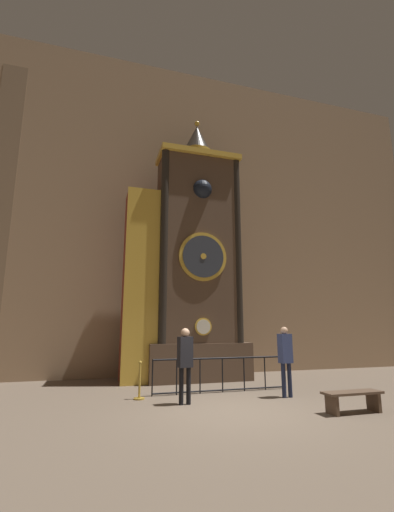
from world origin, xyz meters
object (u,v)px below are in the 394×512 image
Objects in this scene: clock_tower at (187,262)px; visitor_bench at (353,397)px; stanchion_post at (139,387)px; visitor_near at (185,358)px; visitor_far at (285,354)px.

visitor_bench is at bearing -67.18° from clock_tower.
clock_tower is at bearing 53.74° from stanchion_post.
visitor_far is at bearing -8.33° from visitor_near.
clock_tower is 5.01m from visitor_far.
clock_tower is 7.00m from visitor_bench.
visitor_near reaches higher than stanchion_post.
stanchion_post is 5.03m from visitor_bench.
stanchion_post is at bearing 157.40° from visitor_far.
clock_tower reaches higher than visitor_far.
stanchion_post is (-1.95, -2.66, -3.84)m from clock_tower.
clock_tower is 7.42× the size of visitor_bench.
visitor_far is at bearing -13.23° from stanchion_post.
clock_tower is 5.63× the size of visitor_near.
clock_tower reaches higher than visitor_bench.
visitor_near is at bearing 171.48° from visitor_far.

